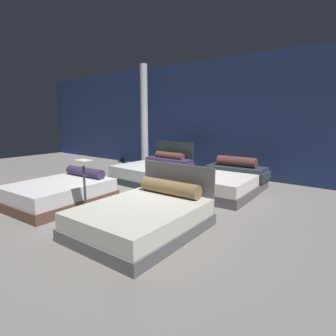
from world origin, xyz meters
name	(u,v)px	position (x,y,z in m)	size (l,w,h in m)	color
ground_plane	(143,200)	(0.00, 0.00, -0.01)	(18.00, 18.00, 0.02)	gray
showroom_back_wall	(220,118)	(0.00, 3.48, 1.75)	(18.00, 0.06, 3.50)	navy
bed_0	(61,193)	(-1.15, -1.25, 0.24)	(1.61, 2.01, 0.67)	brown
bed_1	(144,216)	(1.14, -1.21, 0.24)	(1.63, 2.04, 0.95)	#595759
bed_2	(155,171)	(-1.08, 1.65, 0.26)	(1.66, 2.05, 1.03)	#283434
bed_3	(226,182)	(1.15, 1.65, 0.26)	(1.58, 2.20, 0.79)	#534D53
price_sign	(85,197)	(0.00, -1.47, 0.41)	(0.28, 0.24, 1.06)	#3F3F44
support_pillar	(144,118)	(-2.48, 2.76, 1.75)	(0.25, 0.25, 3.50)	silver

